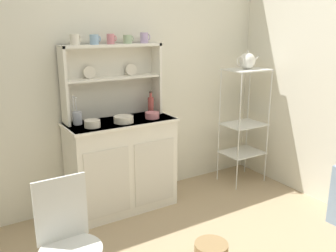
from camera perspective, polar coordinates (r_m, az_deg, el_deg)
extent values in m
cube|color=silver|center=(3.51, -7.75, 8.24)|extent=(3.84, 0.05, 2.50)
cube|color=white|center=(3.44, -7.21, -6.07)|extent=(0.96, 0.42, 0.86)
cube|color=silver|center=(3.19, -9.33, -8.75)|extent=(0.40, 0.01, 0.60)
cube|color=silver|center=(3.37, -2.08, -7.17)|extent=(0.40, 0.01, 0.60)
cube|color=white|center=(3.31, -7.45, 0.64)|extent=(0.99, 0.45, 0.02)
cube|color=silver|center=(3.42, -9.06, 6.96)|extent=(0.92, 0.02, 0.66)
cube|color=white|center=(3.20, -15.91, 5.97)|extent=(0.02, 0.18, 0.66)
cube|color=white|center=(3.55, -1.84, 7.44)|extent=(0.02, 0.18, 0.66)
cube|color=white|center=(3.34, -8.54, 7.36)|extent=(0.88, 0.16, 0.02)
cube|color=white|center=(3.32, -8.74, 12.27)|extent=(0.92, 0.18, 0.02)
cylinder|color=silver|center=(3.30, -12.09, 8.12)|extent=(0.11, 0.03, 0.11)
cylinder|color=silver|center=(3.45, -5.72, 8.71)|extent=(0.11, 0.03, 0.11)
cylinder|color=silver|center=(3.78, 10.97, -1.14)|extent=(0.01, 0.01, 1.24)
cylinder|color=silver|center=(4.06, 15.28, -0.24)|extent=(0.01, 0.01, 1.24)
cylinder|color=silver|center=(4.01, 7.95, -0.06)|extent=(0.01, 0.01, 1.24)
cylinder|color=silver|center=(4.27, 12.24, 0.73)|extent=(0.01, 0.01, 1.24)
cube|color=silver|center=(3.91, 12.13, 8.56)|extent=(0.43, 0.33, 0.01)
cube|color=silver|center=(4.02, 11.67, 0.27)|extent=(0.43, 0.33, 0.01)
cube|color=silver|center=(4.11, 11.43, -4.02)|extent=(0.43, 0.33, 0.01)
cylinder|color=white|center=(2.26, -14.88, -18.29)|extent=(0.36, 0.36, 0.02)
cube|color=white|center=(2.27, -16.28, -12.33)|extent=(0.31, 0.02, 0.40)
cylinder|color=#93754C|center=(2.86, 6.71, -18.91)|extent=(0.25, 0.25, 0.15)
cylinder|color=silver|center=(3.20, -14.30, 12.88)|extent=(0.08, 0.08, 0.09)
torus|color=silver|center=(3.21, -13.45, 13.02)|extent=(0.01, 0.05, 0.05)
cylinder|color=#8EB2D1|center=(3.25, -11.39, 13.04)|extent=(0.08, 0.08, 0.08)
torus|color=#8EB2D1|center=(3.27, -10.59, 13.17)|extent=(0.01, 0.05, 0.05)
cylinder|color=#D17A84|center=(3.31, -8.91, 13.22)|extent=(0.07, 0.07, 0.09)
torus|color=#D17A84|center=(3.33, -8.21, 13.33)|extent=(0.01, 0.05, 0.05)
cylinder|color=#9EB78E|center=(3.38, -6.33, 13.25)|extent=(0.08, 0.08, 0.08)
torus|color=#9EB78E|center=(3.40, -5.56, 13.35)|extent=(0.01, 0.04, 0.04)
cylinder|color=#B79ECC|center=(3.45, -3.73, 13.52)|extent=(0.07, 0.07, 0.09)
torus|color=#B79ECC|center=(3.48, -3.02, 13.62)|extent=(0.01, 0.05, 0.05)
cylinder|color=silver|center=(3.13, -11.68, 0.37)|extent=(0.13, 0.13, 0.06)
cylinder|color=silver|center=(3.23, -6.92, 1.04)|extent=(0.17, 0.17, 0.06)
cylinder|color=#D17A84|center=(3.36, -2.48, 1.69)|extent=(0.13, 0.13, 0.06)
cylinder|color=#B74C47|center=(3.52, -2.69, 3.17)|extent=(0.06, 0.06, 0.16)
cylinder|color=#B74C47|center=(3.50, -2.71, 4.81)|extent=(0.03, 0.03, 0.05)
cylinder|color=#4C382D|center=(3.49, -2.71, 5.28)|extent=(0.03, 0.03, 0.01)
cylinder|color=#B2B7C6|center=(3.24, -13.91, 1.20)|extent=(0.08, 0.08, 0.11)
cylinder|color=silver|center=(3.20, -14.00, 2.51)|extent=(0.03, 0.01, 0.19)
ellipsoid|color=silver|center=(3.18, -14.12, 4.24)|extent=(0.02, 0.01, 0.01)
cylinder|color=silver|center=(3.21, -14.43, 2.68)|extent=(0.01, 0.03, 0.20)
ellipsoid|color=silver|center=(3.19, -14.56, 4.51)|extent=(0.02, 0.01, 0.01)
cylinder|color=silver|center=(3.21, -14.40, 2.58)|extent=(0.01, 0.04, 0.19)
ellipsoid|color=silver|center=(3.19, -14.52, 4.35)|extent=(0.02, 0.01, 0.01)
sphere|color=white|center=(3.90, 12.21, 9.86)|extent=(0.17, 0.17, 0.17)
sphere|color=silver|center=(3.89, 12.29, 11.23)|extent=(0.02, 0.02, 0.02)
cylinder|color=white|center=(3.98, 13.42, 10.07)|extent=(0.09, 0.02, 0.07)
torus|color=white|center=(3.83, 11.16, 9.82)|extent=(0.01, 0.10, 0.10)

